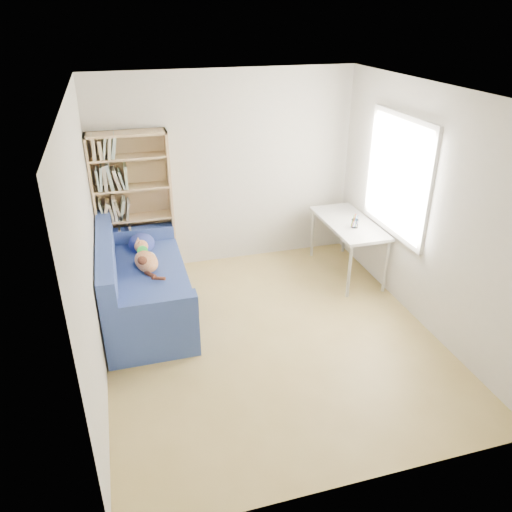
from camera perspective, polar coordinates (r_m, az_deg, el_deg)
The scene contains 6 objects.
ground at distance 5.60m, azimuth 1.62°, elevation -9.10°, with size 4.00×4.00×0.00m, color #A4894A.
room_shell at distance 4.89m, azimuth 2.86°, elevation 7.09°, with size 3.54×4.04×2.62m.
sofa at distance 5.95m, azimuth -13.04°, elevation -3.28°, with size 0.95×1.99×0.98m.
bookshelf at distance 6.60m, azimuth -13.68°, elevation 4.73°, with size 0.97×0.30×1.93m.
desk at distance 6.67m, azimuth 10.55°, elevation 3.36°, with size 0.60×1.31×0.75m.
pen_cup at distance 6.45m, azimuth 11.22°, elevation 3.78°, with size 0.09×0.09×0.18m.
Camera 1 is at (-1.40, -4.32, 3.27)m, focal length 35.00 mm.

